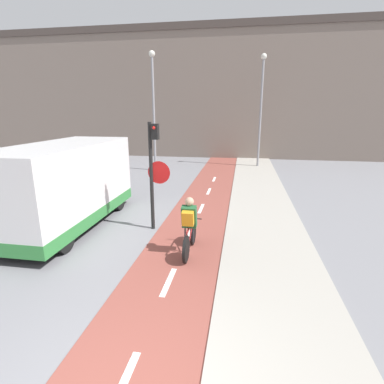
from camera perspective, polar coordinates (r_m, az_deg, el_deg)
building_row_background at (r=25.68m, az=6.76°, el=18.00°), size 60.00×5.20×9.63m
traffic_light_pole at (r=8.85m, az=-7.31°, el=5.13°), size 0.67×0.25×3.22m
street_lamp_far at (r=18.28m, az=-7.38°, el=17.04°), size 0.36×0.36×6.79m
street_lamp_sidewalk at (r=19.81m, az=13.06°, el=16.72°), size 0.36×0.36×6.84m
cyclist_near at (r=7.53m, az=-0.51°, el=-6.73°), size 0.46×1.69×1.49m
van at (r=10.01m, az=-23.06°, el=0.93°), size 2.15×5.38×2.57m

